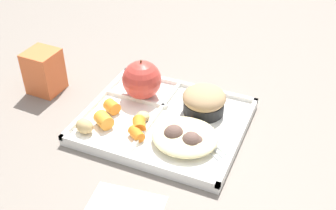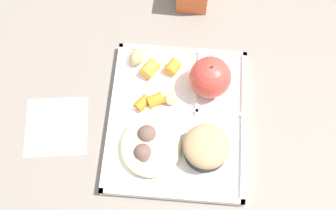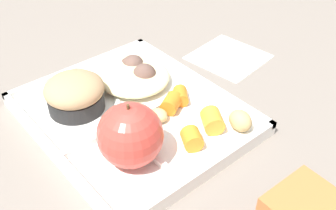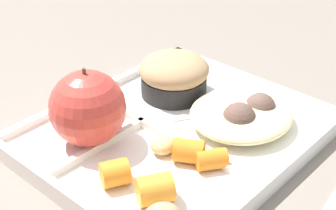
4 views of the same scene
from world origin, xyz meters
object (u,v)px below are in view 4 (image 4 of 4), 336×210
lunch_tray (175,135)px  bran_muffin (174,75)px  plastic_fork (238,109)px  green_apple (88,108)px

lunch_tray → bran_muffin: 0.09m
lunch_tray → plastic_fork: lunch_tray is taller
green_apple → bran_muffin: 0.13m
green_apple → bran_muffin: bearing=0.0°
plastic_fork → bran_muffin: bearing=105.5°
lunch_tray → bran_muffin: size_ratio=3.58×
lunch_tray → green_apple: bearing=142.8°
lunch_tray → plastic_fork: (0.08, -0.03, 0.01)m
lunch_tray → plastic_fork: bearing=-17.0°
bran_muffin → lunch_tray: bearing=-137.8°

